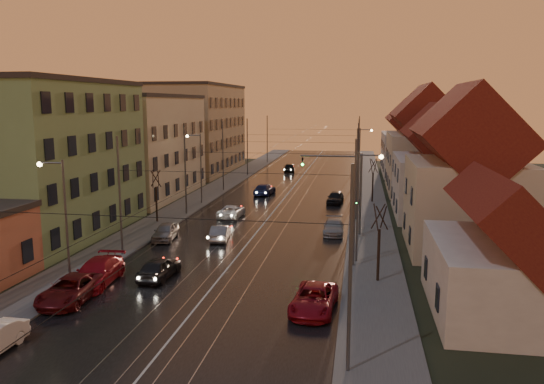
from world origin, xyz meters
The scene contains 46 objects.
ground centered at (0.00, 0.00, 0.00)m, with size 160.00×160.00×0.00m, color black.
road centered at (0.00, 40.00, 0.02)m, with size 16.00×120.00×0.04m, color black.
sidewalk_left centered at (-10.00, 40.00, 0.07)m, with size 4.00×120.00×0.15m, color #4C4C4C.
sidewalk_right centered at (10.00, 40.00, 0.07)m, with size 4.00×120.00×0.15m, color #4C4C4C.
tram_rail_0 centered at (-2.20, 40.00, 0.06)m, with size 0.06×120.00×0.03m, color gray.
tram_rail_1 centered at (-0.77, 40.00, 0.06)m, with size 0.06×120.00×0.03m, color gray.
tram_rail_2 centered at (0.77, 40.00, 0.06)m, with size 0.06×120.00×0.03m, color gray.
tram_rail_3 centered at (2.20, 40.00, 0.06)m, with size 0.06×120.00×0.03m, color gray.
apartment_left_1 centered at (-17.50, 14.00, 6.50)m, with size 10.00×18.00×13.00m, color #6A8F5B.
apartment_left_2 centered at (-17.50, 34.00, 6.00)m, with size 10.00×20.00×12.00m, color #C4B997.
apartment_left_3 centered at (-17.50, 58.00, 7.00)m, with size 10.00×24.00×14.00m, color tan.
house_right_0 centered at (17.00, 2.00, 2.92)m, with size 8.16×10.20×5.80m.
house_right_1 centered at (17.00, 15.00, 5.45)m, with size 8.67×10.20×10.80m.
house_right_2 centered at (17.00, 28.00, 4.64)m, with size 9.18×12.24×9.20m.
house_right_3 centered at (17.00, 43.00, 5.80)m, with size 9.18×14.28×11.50m.
house_right_4 centered at (17.00, 61.00, 5.05)m, with size 9.18×16.32×10.00m.
catenary_pole_r_0 centered at (8.60, -6.00, 4.50)m, with size 0.16×0.16×9.00m, color #595B60.
catenary_pole_l_1 centered at (-8.60, 9.00, 4.50)m, with size 0.16×0.16×9.00m, color #595B60.
catenary_pole_r_1 centered at (8.60, 9.00, 4.50)m, with size 0.16×0.16×9.00m, color #595B60.
catenary_pole_l_2 centered at (-8.60, 24.00, 4.50)m, with size 0.16×0.16×9.00m, color #595B60.
catenary_pole_r_2 centered at (8.60, 24.00, 4.50)m, with size 0.16×0.16×9.00m, color #595B60.
catenary_pole_l_3 centered at (-8.60, 39.00, 4.50)m, with size 0.16×0.16×9.00m, color #595B60.
catenary_pole_r_3 centered at (8.60, 39.00, 4.50)m, with size 0.16×0.16×9.00m, color #595B60.
catenary_pole_l_4 centered at (-8.60, 54.00, 4.50)m, with size 0.16×0.16×9.00m, color #595B60.
catenary_pole_r_4 centered at (8.60, 54.00, 4.50)m, with size 0.16×0.16×9.00m, color #595B60.
catenary_pole_l_5 centered at (-8.60, 72.00, 4.50)m, with size 0.16×0.16×9.00m, color #595B60.
catenary_pole_r_5 centered at (8.60, 72.00, 4.50)m, with size 0.16×0.16×9.00m, color #595B60.
street_lamp_0 centered at (-9.10, 2.00, 4.89)m, with size 1.75×0.32×8.00m.
street_lamp_1 centered at (9.10, 10.00, 4.89)m, with size 1.75×0.32×8.00m.
street_lamp_2 centered at (-9.10, 30.00, 4.89)m, with size 1.75×0.32×8.00m.
street_lamp_3 centered at (9.10, 46.00, 4.89)m, with size 1.75×0.32×8.00m.
traffic_light_mast centered at (7.99, 18.00, 4.60)m, with size 5.30×0.32×7.20m.
bare_tree_0 centered at (-10.20, 20.00, 2.49)m, with size 1.09×1.09×5.11m.
bare_tree_1 centered at (10.20, 6.00, 2.49)m, with size 1.09×1.09×5.11m.
bare_tree_2 centered at (10.40, 34.00, 2.49)m, with size 1.09×1.09×5.11m.
driving_car_0 centered at (-3.92, 4.49, 0.72)m, with size 1.71×4.25×1.45m, color black.
driving_car_1 centered at (-2.51, 14.69, 0.65)m, with size 1.38×3.95×1.30m, color gray.
driving_car_2 centered at (-3.73, 23.57, 0.63)m, with size 2.08×4.52×1.26m, color white.
driving_car_3 centered at (-2.82, 37.14, 0.70)m, with size 1.95×4.79×1.39m, color #182049.
driving_car_4 centered at (-2.69, 59.63, 0.74)m, with size 1.75×4.35×1.48m, color black.
parked_left_1 centered at (-7.48, -0.22, 0.71)m, with size 2.35×5.09×1.42m, color #5B0F13.
parked_left_2 centered at (-7.40, 2.79, 0.77)m, with size 2.17×5.33×1.55m, color #A5101D.
parked_left_3 centered at (-7.10, 14.08, 0.69)m, with size 1.64×4.07×1.39m, color #959499.
parked_right_0 centered at (6.58, 0.62, 0.68)m, with size 2.27×4.92×1.37m, color maroon.
parked_right_1 centered at (6.74, 18.41, 0.63)m, with size 1.76×4.32×1.25m, color #9D9DA2.
parked_right_2 centered at (6.20, 32.74, 0.69)m, with size 1.64×4.08×1.39m, color black.
Camera 1 is at (8.87, -27.20, 11.38)m, focal length 35.00 mm.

